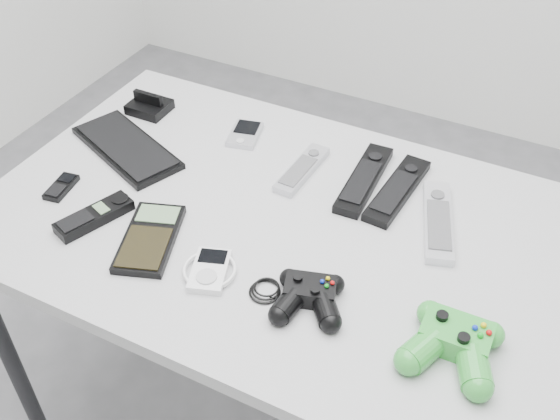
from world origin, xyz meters
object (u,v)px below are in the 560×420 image
at_px(pda, 245,134).
at_px(remote_black_a, 364,179).
at_px(mp3_player, 210,270).
at_px(controller_green, 454,342).
at_px(controller_black, 309,295).
at_px(mobile_phone, 61,187).
at_px(pda_keyboard, 127,147).
at_px(remote_silver_b, 438,221).
at_px(cordless_handset, 94,216).
at_px(remote_silver_a, 302,169).
at_px(desk, 276,244).
at_px(remote_black_b, 398,189).
at_px(calculator, 150,238).

bearing_deg(pda, remote_black_a, -19.97).
distance_m(mp3_player, controller_green, 0.45).
height_order(controller_black, controller_green, controller_green).
relative_size(mobile_phone, controller_black, 0.40).
xyz_separation_m(pda_keyboard, remote_black_a, (0.54, 0.14, 0.00)).
bearing_deg(remote_silver_b, cordless_handset, -172.51).
distance_m(pda, cordless_handset, 0.42).
height_order(remote_silver_b, cordless_handset, cordless_handset).
xyz_separation_m(remote_black_a, mobile_phone, (-0.57, -0.32, -0.00)).
height_order(remote_silver_a, cordless_handset, cordless_handset).
bearing_deg(cordless_handset, pda, 93.12).
xyz_separation_m(cordless_handset, controller_green, (0.74, 0.01, 0.01)).
bearing_deg(desk, remote_black_b, 44.47).
xyz_separation_m(remote_black_a, controller_black, (0.04, -0.37, 0.01)).
relative_size(remote_black_a, remote_black_b, 1.03).
bearing_deg(mobile_phone, controller_black, -13.75).
relative_size(remote_black_b, mp3_player, 2.23).
relative_size(mobile_phone, calculator, 0.45).
height_order(remote_silver_b, controller_green, controller_green).
height_order(remote_silver_a, remote_black_b, remote_black_b).
xyz_separation_m(pda_keyboard, pda, (0.22, 0.17, -0.00)).
relative_size(cordless_handset, controller_black, 0.74).
relative_size(remote_silver_b, controller_green, 1.38).
relative_size(pda_keyboard, remote_silver_b, 1.26).
xyz_separation_m(remote_silver_b, mobile_phone, (-0.76, -0.26, -0.00)).
xyz_separation_m(desk, remote_black_b, (0.19, 0.19, 0.08)).
relative_size(pda, remote_silver_a, 0.56).
relative_size(pda, cordless_handset, 0.64).
bearing_deg(cordless_handset, remote_black_b, 55.40).
distance_m(desk, controller_black, 0.25).
bearing_deg(calculator, pda, 72.09).
height_order(remote_black_a, cordless_handset, same).
distance_m(pda_keyboard, remote_black_a, 0.55).
bearing_deg(remote_black_b, controller_green, -54.30).
relative_size(pda_keyboard, cordless_handset, 1.84).
bearing_deg(remote_black_a, mp3_player, -114.85).
bearing_deg(mobile_phone, remote_silver_b, 9.66).
distance_m(pda, remote_black_a, 0.32).
relative_size(calculator, mp3_player, 1.81).
height_order(mobile_phone, calculator, calculator).
bearing_deg(remote_black_a, pda_keyboard, -168.38).
distance_m(pda_keyboard, controller_green, 0.86).
relative_size(remote_black_a, mobile_phone, 2.81).
bearing_deg(pda, mobile_phone, -139.23).
bearing_deg(mp3_player, mobile_phone, 151.53).
distance_m(pda_keyboard, remote_black_b, 0.63).
height_order(remote_silver_b, mobile_phone, remote_silver_b).
bearing_deg(pda_keyboard, pda, 60.57).
distance_m(pda, remote_black_b, 0.40).
bearing_deg(controller_black, controller_green, -14.34).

